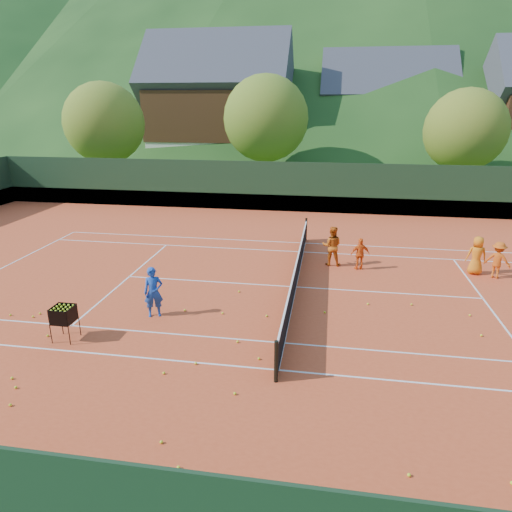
% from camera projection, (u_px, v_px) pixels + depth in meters
% --- Properties ---
extents(ground, '(400.00, 400.00, 0.00)m').
position_uv_depth(ground, '(296.00, 287.00, 16.55)').
color(ground, '#30561A').
rests_on(ground, ground).
extents(clay_court, '(40.00, 24.00, 0.02)m').
position_uv_depth(clay_court, '(296.00, 287.00, 16.55)').
color(clay_court, '#C5431F').
rests_on(clay_court, ground).
extents(coach, '(0.69, 0.58, 1.60)m').
position_uv_depth(coach, '(153.00, 292.00, 14.08)').
color(coach, '#1945A8').
rests_on(coach, clay_court).
extents(student_a, '(0.81, 0.64, 1.63)m').
position_uv_depth(student_a, '(332.00, 246.00, 18.54)').
color(student_a, '#D05A12').
rests_on(student_a, clay_court).
extents(student_b, '(0.81, 0.49, 1.29)m').
position_uv_depth(student_b, '(360.00, 254.00, 18.09)').
color(student_b, orange).
rests_on(student_b, clay_court).
extents(student_c, '(0.74, 0.48, 1.51)m').
position_uv_depth(student_c, '(477.00, 255.00, 17.58)').
color(student_c, orange).
rests_on(student_c, clay_court).
extents(student_d, '(1.05, 0.86, 1.42)m').
position_uv_depth(student_d, '(498.00, 260.00, 17.20)').
color(student_d, '#D35512').
rests_on(student_d, clay_court).
extents(tennis_ball_0, '(0.07, 0.07, 0.07)m').
position_uv_depth(tennis_ball_0, '(161.00, 442.00, 8.96)').
color(tennis_ball_0, '#D0EB27').
rests_on(tennis_ball_0, clay_court).
extents(tennis_ball_1, '(0.07, 0.07, 0.07)m').
position_uv_depth(tennis_ball_1, '(178.00, 468.00, 8.33)').
color(tennis_ball_1, '#D0EB27').
rests_on(tennis_ball_1, clay_court).
extents(tennis_ball_3, '(0.07, 0.07, 0.07)m').
position_uv_depth(tennis_ball_3, '(470.00, 315.00, 14.28)').
color(tennis_ball_3, '#D0EB27').
rests_on(tennis_ball_3, clay_court).
extents(tennis_ball_4, '(0.07, 0.07, 0.07)m').
position_uv_depth(tennis_ball_4, '(10.00, 405.00, 10.05)').
color(tennis_ball_4, '#D0EB27').
rests_on(tennis_ball_4, clay_court).
extents(tennis_ball_5, '(0.07, 0.07, 0.07)m').
position_uv_depth(tennis_ball_5, '(412.00, 304.00, 15.04)').
color(tennis_ball_5, '#D0EB27').
rests_on(tennis_ball_5, clay_court).
extents(tennis_ball_6, '(0.07, 0.07, 0.07)m').
position_uv_depth(tennis_ball_6, '(239.00, 291.00, 16.06)').
color(tennis_ball_6, '#D0EB27').
rests_on(tennis_ball_6, clay_court).
extents(tennis_ball_7, '(0.07, 0.07, 0.07)m').
position_uv_depth(tennis_ball_7, '(235.00, 394.00, 10.45)').
color(tennis_ball_7, '#D0EB27').
rests_on(tennis_ball_7, clay_court).
extents(tennis_ball_8, '(0.07, 0.07, 0.07)m').
position_uv_depth(tennis_ball_8, '(33.00, 317.00, 14.19)').
color(tennis_ball_8, '#D0EB27').
rests_on(tennis_ball_8, clay_court).
extents(tennis_ball_9, '(0.07, 0.07, 0.07)m').
position_uv_depth(tennis_ball_9, '(259.00, 359.00, 11.87)').
color(tennis_ball_9, '#D0EB27').
rests_on(tennis_ball_9, clay_court).
extents(tennis_ball_11, '(0.07, 0.07, 0.07)m').
position_uv_depth(tennis_ball_11, '(368.00, 304.00, 15.07)').
color(tennis_ball_11, '#D0EB27').
rests_on(tennis_ball_11, clay_court).
extents(tennis_ball_12, '(0.07, 0.07, 0.07)m').
position_uv_depth(tennis_ball_12, '(16.00, 387.00, 10.67)').
color(tennis_ball_12, '#D0EB27').
rests_on(tennis_ball_12, clay_court).
extents(tennis_ball_13, '(0.07, 0.07, 0.07)m').
position_uv_depth(tennis_ball_13, '(196.00, 363.00, 11.65)').
color(tennis_ball_13, '#D0EB27').
rests_on(tennis_ball_13, clay_court).
extents(tennis_ball_14, '(0.07, 0.07, 0.07)m').
position_uv_depth(tennis_ball_14, '(512.00, 483.00, 7.99)').
color(tennis_ball_14, '#D0EB27').
rests_on(tennis_ball_14, clay_court).
extents(tennis_ball_15, '(0.07, 0.07, 0.07)m').
position_uv_depth(tennis_ball_15, '(12.00, 378.00, 11.03)').
color(tennis_ball_15, '#D0EB27').
rests_on(tennis_ball_15, clay_court).
extents(tennis_ball_16, '(0.07, 0.07, 0.07)m').
position_uv_depth(tennis_ball_16, '(164.00, 373.00, 11.23)').
color(tennis_ball_16, '#D0EB27').
rests_on(tennis_ball_16, clay_court).
extents(tennis_ball_17, '(0.07, 0.07, 0.07)m').
position_uv_depth(tennis_ball_17, '(48.00, 336.00, 13.03)').
color(tennis_ball_17, '#D0EB27').
rests_on(tennis_ball_17, clay_court).
extents(tennis_ball_18, '(0.07, 0.07, 0.07)m').
position_uv_depth(tennis_ball_18, '(267.00, 316.00, 14.23)').
color(tennis_ball_18, '#D0EB27').
rests_on(tennis_ball_18, clay_court).
extents(tennis_ball_19, '(0.07, 0.07, 0.07)m').
position_uv_depth(tennis_ball_19, '(185.00, 310.00, 14.63)').
color(tennis_ball_19, '#D0EB27').
rests_on(tennis_ball_19, clay_court).
extents(tennis_ball_20, '(0.07, 0.07, 0.07)m').
position_uv_depth(tennis_ball_20, '(325.00, 312.00, 14.48)').
color(tennis_ball_20, '#D0EB27').
rests_on(tennis_ball_20, clay_court).
extents(tennis_ball_21, '(0.07, 0.07, 0.07)m').
position_uv_depth(tennis_ball_21, '(222.00, 313.00, 14.42)').
color(tennis_ball_21, '#D0EB27').
rests_on(tennis_ball_21, clay_court).
extents(tennis_ball_22, '(0.07, 0.07, 0.07)m').
position_uv_depth(tennis_ball_22, '(238.00, 342.00, 12.71)').
color(tennis_ball_22, '#D0EB27').
rests_on(tennis_ball_22, clay_court).
extents(tennis_ball_23, '(0.07, 0.07, 0.07)m').
position_uv_depth(tennis_ball_23, '(481.00, 335.00, 13.05)').
color(tennis_ball_23, '#D0EB27').
rests_on(tennis_ball_23, clay_court).
extents(tennis_ball_24, '(0.07, 0.07, 0.07)m').
position_uv_depth(tennis_ball_24, '(10.00, 315.00, 14.30)').
color(tennis_ball_24, '#D0EB27').
rests_on(tennis_ball_24, clay_court).
extents(tennis_ball_25, '(0.07, 0.07, 0.07)m').
position_uv_depth(tennis_ball_25, '(40.00, 313.00, 14.40)').
color(tennis_ball_25, '#D0EB27').
rests_on(tennis_ball_25, clay_court).
extents(tennis_ball_27, '(0.07, 0.07, 0.07)m').
position_uv_depth(tennis_ball_27, '(409.00, 475.00, 8.17)').
color(tennis_ball_27, '#D0EB27').
rests_on(tennis_ball_27, clay_court).
extents(court_lines, '(23.83, 11.03, 0.00)m').
position_uv_depth(court_lines, '(296.00, 287.00, 16.54)').
color(court_lines, silver).
rests_on(court_lines, clay_court).
extents(tennis_net, '(0.10, 12.07, 1.10)m').
position_uv_depth(tennis_net, '(296.00, 274.00, 16.38)').
color(tennis_net, black).
rests_on(tennis_net, clay_court).
extents(perimeter_fence, '(40.40, 24.24, 3.00)m').
position_uv_depth(perimeter_fence, '(297.00, 254.00, 16.14)').
color(perimeter_fence, '#15311A').
rests_on(perimeter_fence, clay_court).
extents(ball_hopper, '(0.57, 0.57, 1.00)m').
position_uv_depth(ball_hopper, '(63.00, 315.00, 12.67)').
color(ball_hopper, black).
rests_on(ball_hopper, clay_court).
extents(chalet_left, '(13.80, 9.93, 12.92)m').
position_uv_depth(chalet_left, '(219.00, 110.00, 44.31)').
color(chalet_left, beige).
rests_on(chalet_left, ground).
extents(chalet_mid, '(12.65, 8.82, 11.45)m').
position_uv_depth(chalet_mid, '(384.00, 116.00, 45.81)').
color(chalet_mid, beige).
rests_on(chalet_mid, ground).
extents(tree_a, '(6.00, 6.00, 7.88)m').
position_uv_depth(tree_a, '(104.00, 123.00, 34.26)').
color(tree_a, '#3E2818').
rests_on(tree_a, ground).
extents(tree_b, '(6.40, 6.40, 8.40)m').
position_uv_depth(tree_b, '(266.00, 119.00, 34.19)').
color(tree_b, '#402819').
rests_on(tree_b, ground).
extents(tree_c, '(5.60, 5.60, 7.35)m').
position_uv_depth(tree_c, '(465.00, 130.00, 31.32)').
color(tree_c, '#402819').
rests_on(tree_c, ground).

